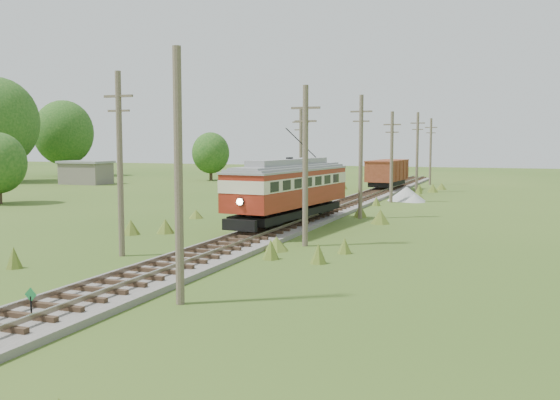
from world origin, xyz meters
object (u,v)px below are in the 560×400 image
at_px(gondola, 387,172).
at_px(gravel_pile, 408,194).
at_px(streetcar, 290,186).
at_px(switch_marker, 31,302).

relative_size(gondola, gravel_pile, 2.29).
bearing_deg(streetcar, switch_marker, -84.82).
bearing_deg(gondola, gravel_pile, -66.20).
height_order(streetcar, gondola, streetcar).
xyz_separation_m(switch_marker, gondola, (0.20, 56.00, 1.54)).
height_order(streetcar, gravel_pile, streetcar).
height_order(switch_marker, streetcar, streetcar).
xyz_separation_m(gondola, gravel_pile, (4.21, -11.46, -1.53)).
xyz_separation_m(streetcar, gravel_pile, (4.21, 21.43, -2.10)).
distance_m(streetcar, gravel_pile, 21.94).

